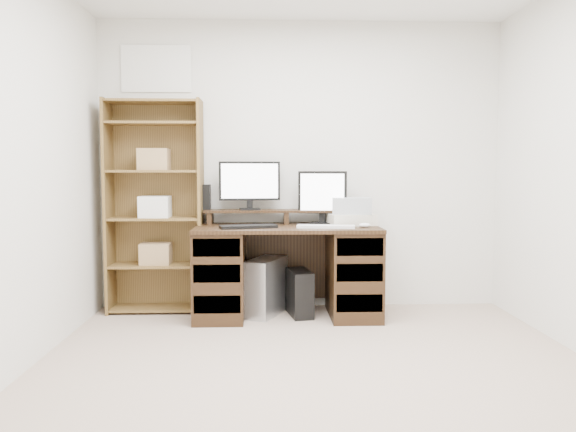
{
  "coord_description": "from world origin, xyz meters",
  "views": [
    {
      "loc": [
        -0.29,
        -2.95,
        1.2
      ],
      "look_at": [
        -0.13,
        1.43,
        0.85
      ],
      "focal_mm": 35.0,
      "sensor_mm": 36.0,
      "label": 1
    }
  ],
  "objects": [
    {
      "name": "monitor_small",
      "position": [
        0.17,
        1.79,
        1.0
      ],
      "size": [
        0.41,
        0.19,
        0.45
      ],
      "rotation": [
        0.0,
        0.0,
        -0.21
      ],
      "color": "black",
      "rests_on": "desk"
    },
    {
      "name": "mouse",
      "position": [
        0.49,
        1.5,
        0.77
      ],
      "size": [
        0.09,
        0.06,
        0.04
      ],
      "primitive_type": "ellipsoid",
      "rotation": [
        0.0,
        0.0,
        -0.01
      ],
      "color": "silver",
      "rests_on": "desk"
    },
    {
      "name": "basket",
      "position": [
        0.41,
        1.72,
        0.91
      ],
      "size": [
        0.33,
        0.25,
        0.14
      ],
      "primitive_type": "cube",
      "rotation": [
        0.0,
        0.0,
        -0.07
      ],
      "color": "#9EA4A8",
      "rests_on": "printer"
    },
    {
      "name": "monitor_wide",
      "position": [
        -0.45,
        1.86,
        1.1
      ],
      "size": [
        0.52,
        0.15,
        0.41
      ],
      "rotation": [
        0.0,
        0.0,
        0.12
      ],
      "color": "black",
      "rests_on": "riser_shelf"
    },
    {
      "name": "speaker",
      "position": [
        -0.83,
        1.88,
        0.98
      ],
      "size": [
        0.09,
        0.09,
        0.22
      ],
      "primitive_type": "cube",
      "rotation": [
        0.0,
        0.0,
        -0.01
      ],
      "color": "black",
      "rests_on": "riser_shelf"
    },
    {
      "name": "desk",
      "position": [
        -0.13,
        1.64,
        0.39
      ],
      "size": [
        1.5,
        0.7,
        0.75
      ],
      "color": "black",
      "rests_on": "ground"
    },
    {
      "name": "keyboard_black",
      "position": [
        -0.45,
        1.49,
        0.76
      ],
      "size": [
        0.47,
        0.26,
        0.02
      ],
      "primitive_type": "cube",
      "rotation": [
        0.0,
        0.0,
        0.26
      ],
      "color": "black",
      "rests_on": "desk"
    },
    {
      "name": "printer",
      "position": [
        0.41,
        1.72,
        0.8
      ],
      "size": [
        0.41,
        0.33,
        0.09
      ],
      "primitive_type": "cube",
      "rotation": [
        0.0,
        0.0,
        0.15
      ],
      "color": "beige",
      "rests_on": "desk"
    },
    {
      "name": "tower_black",
      "position": [
        -0.03,
        1.65,
        0.19
      ],
      "size": [
        0.23,
        0.4,
        0.38
      ],
      "rotation": [
        0.0,
        0.0,
        0.18
      ],
      "color": "black",
      "rests_on": "ground"
    },
    {
      "name": "riser_shelf",
      "position": [
        -0.13,
        1.85,
        0.84
      ],
      "size": [
        1.4,
        0.22,
        0.12
      ],
      "color": "black",
      "rests_on": "desk"
    },
    {
      "name": "keyboard_white",
      "position": [
        0.17,
        1.48,
        0.76
      ],
      "size": [
        0.47,
        0.2,
        0.02
      ],
      "primitive_type": "cube",
      "rotation": [
        0.0,
        0.0,
        -0.14
      ],
      "color": "silver",
      "rests_on": "desk"
    },
    {
      "name": "tower_silver",
      "position": [
        -0.31,
        1.68,
        0.24
      ],
      "size": [
        0.38,
        0.52,
        0.47
      ],
      "primitive_type": "cube",
      "rotation": [
        0.0,
        0.0,
        -0.41
      ],
      "color": "#B2B5B9",
      "rests_on": "ground"
    },
    {
      "name": "room",
      "position": [
        -0.0,
        0.0,
        1.25
      ],
      "size": [
        3.54,
        4.04,
        2.54
      ],
      "color": "tan",
      "rests_on": "ground"
    },
    {
      "name": "bookshelf",
      "position": [
        -1.25,
        1.86,
        0.92
      ],
      "size": [
        0.8,
        0.3,
        1.8
      ],
      "color": "brown",
      "rests_on": "ground"
    }
  ]
}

